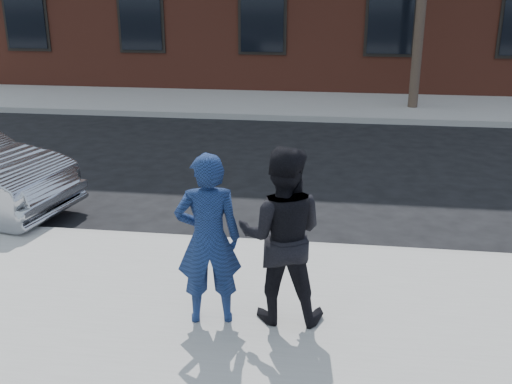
# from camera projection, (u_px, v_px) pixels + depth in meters

# --- Properties ---
(ground) EXTENTS (100.00, 100.00, 0.00)m
(ground) POSITION_uv_depth(u_px,v_px,m) (104.00, 301.00, 6.69)
(ground) COLOR black
(ground) RESTS_ON ground
(near_sidewalk) EXTENTS (50.00, 3.50, 0.15)m
(near_sidewalk) POSITION_uv_depth(u_px,v_px,m) (95.00, 306.00, 6.43)
(near_sidewalk) COLOR gray
(near_sidewalk) RESTS_ON ground
(near_curb) EXTENTS (50.00, 0.10, 0.15)m
(near_curb) POSITION_uv_depth(u_px,v_px,m) (147.00, 239.00, 8.12)
(near_curb) COLOR #999691
(near_curb) RESTS_ON ground
(far_sidewalk) EXTENTS (50.00, 3.50, 0.15)m
(far_sidewalk) POSITION_uv_depth(u_px,v_px,m) (251.00, 103.00, 17.18)
(far_sidewalk) COLOR gray
(far_sidewalk) RESTS_ON ground
(far_curb) EXTENTS (50.00, 0.10, 0.15)m
(far_curb) POSITION_uv_depth(u_px,v_px,m) (241.00, 117.00, 15.50)
(far_curb) COLOR #999691
(far_curb) RESTS_ON ground
(man_hoodie) EXTENTS (0.71, 0.55, 1.75)m
(man_hoodie) POSITION_uv_depth(u_px,v_px,m) (208.00, 240.00, 5.78)
(man_hoodie) COLOR navy
(man_hoodie) RESTS_ON near_sidewalk
(man_peacoat) EXTENTS (0.89, 0.70, 1.79)m
(man_peacoat) POSITION_uv_depth(u_px,v_px,m) (282.00, 235.00, 5.81)
(man_peacoat) COLOR black
(man_peacoat) RESTS_ON near_sidewalk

